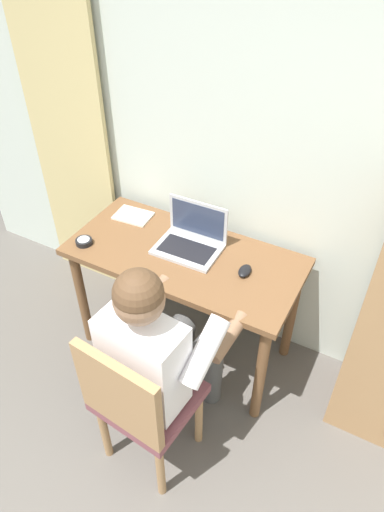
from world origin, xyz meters
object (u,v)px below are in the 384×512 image
Objects in this scene: desk at (185,270)px; chair at (139,401)px; person_seated at (162,347)px; desk_clock at (84,242)px; laptop at (191,239)px; notebook_pad at (133,216)px; computer_mouse at (245,271)px.

chair is (0.17, -0.73, -0.13)m from desk.
desk_clock is (-0.71, 0.37, 0.08)m from person_seated.
laptop is 0.58m from desk_clock.
notebook_pad is (0.09, 0.34, -0.01)m from desk_clock.
computer_mouse reaches higher than notebook_pad.
computer_mouse is at bearing -10.34° from laptop.
computer_mouse is (0.17, 0.74, 0.26)m from chair.
desk_clock is (-0.52, -0.26, -0.04)m from laptop.
laptop is (-0.19, 0.62, 0.11)m from person_seated.
computer_mouse is at bearing 12.68° from desk_clock.
desk is 0.57m from desk_clock.
desk_clock is at bearing 141.70° from chair.
chair reaches higher than computer_mouse.
notebook_pad is at bearing 131.32° from person_seated.
desk_clock is (-0.70, 0.55, 0.26)m from chair.
person_seated reaches higher than computer_mouse.
chair is 0.26m from person_seated.
desk is 0.47m from notebook_pad.
notebook_pad is (-0.43, 0.16, 0.12)m from desk.
person_seated reaches higher than desk.
chair is at bearing -94.89° from person_seated.
laptop reaches higher than notebook_pad.
chair is 1.10m from notebook_pad.
person_seated is (0.19, -0.55, 0.05)m from desk.
laptop is 3.44× the size of computer_mouse.
chair is at bearing -38.30° from desk_clock.
computer_mouse is (0.15, 0.56, 0.08)m from person_seated.
notebook_pad is (-0.43, 0.08, -0.05)m from laptop.
laptop reaches higher than desk.
computer_mouse is (0.34, -0.06, -0.04)m from laptop.
desk is at bearing -24.50° from notebook_pad.
desk is 1.03× the size of person_seated.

